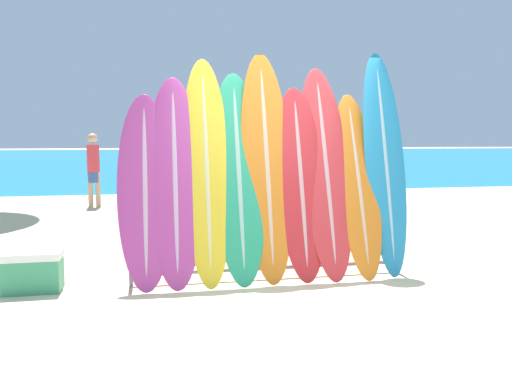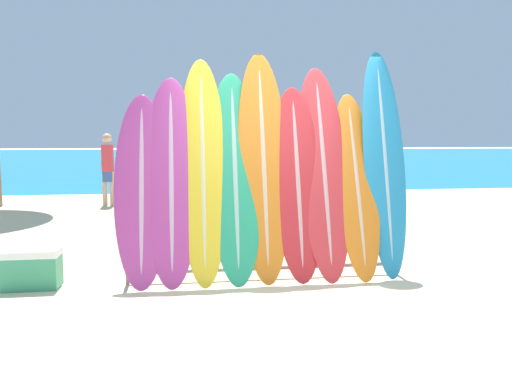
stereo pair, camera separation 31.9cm
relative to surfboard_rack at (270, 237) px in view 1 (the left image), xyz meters
name	(u,v)px [view 1 (the left image)]	position (x,y,z in m)	size (l,w,h in m)	color
ground_plane	(304,298)	(0.18, -0.72, -0.47)	(160.00, 160.00, 0.00)	beige
ocean_water	(174,157)	(0.18, 37.89, -0.47)	(120.00, 60.00, 0.01)	teal
surfboard_rack	(270,237)	(0.00, 0.00, 0.00)	(3.03, 0.04, 0.86)	slate
surfboard_slot_0	(145,190)	(-1.33, 0.03, 0.55)	(0.58, 0.70, 2.04)	#B23D8E
surfboard_slot_1	(175,179)	(-1.02, 0.05, 0.65)	(0.58, 0.79, 2.23)	#B23D8E
surfboard_slot_2	(207,169)	(-0.68, 0.09, 0.75)	(0.53, 0.88, 2.45)	yellow
surfboard_slot_3	(239,175)	(-0.34, 0.07, 0.68)	(0.58, 0.85, 2.30)	#289E70
surfboard_slot_4	(267,164)	(-0.02, 0.10, 0.79)	(0.57, 0.83, 2.53)	orange
surfboard_slot_5	(300,182)	(0.35, 0.04, 0.60)	(0.56, 0.73, 2.14)	red
surfboard_slot_6	(326,170)	(0.66, 0.08, 0.72)	(0.57, 0.91, 2.39)	red
surfboard_slot_7	(358,183)	(1.03, 0.03, 0.57)	(0.50, 0.84, 2.08)	orange
surfboard_slot_8	(385,161)	(1.37, 0.08, 0.81)	(0.48, 0.75, 2.57)	teal
person_near_water	(212,171)	(-0.17, 4.40, 0.45)	(0.24, 0.29, 1.69)	#846047
person_mid_beach	(94,167)	(-2.62, 6.52, 0.44)	(0.28, 0.22, 1.67)	tan
person_far_left	(313,168)	(1.75, 3.96, 0.50)	(0.24, 0.30, 1.78)	#A87A5B
cooler_box	(33,271)	(-2.46, 0.01, -0.26)	(0.57, 0.32, 0.41)	#389366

